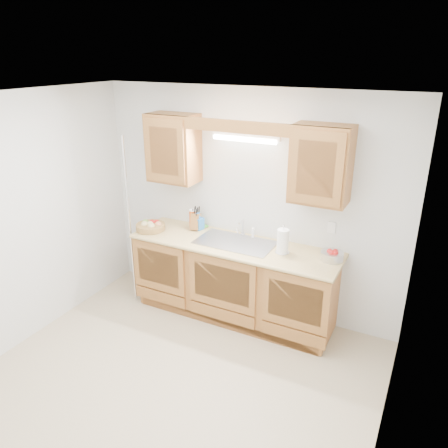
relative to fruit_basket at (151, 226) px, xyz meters
The scene contains 17 objects.
room 1.53m from the fruit_basket, 46.75° to the right, with size 3.52×3.50×2.50m.
base_cabinets 1.15m from the fruit_basket, ahead, with size 2.20×0.60×0.86m, color #A86531.
countertop 1.04m from the fruit_basket, ahead, with size 2.30×0.63×0.04m, color tan.
upper_cabinet_left 0.93m from the fruit_basket, 50.15° to the left, with size 0.55×0.33×0.75m, color #A86531.
upper_cabinet_right 2.07m from the fruit_basket, ahead, with size 0.55×0.33×0.75m, color #A86531.
valance 1.58m from the fruit_basket, ahead, with size 2.20×0.05×0.12m, color #A86531.
fluorescent_fixture 1.51m from the fruit_basket, 17.34° to the left, with size 0.76×0.08×0.08m.
sink 1.04m from the fruit_basket, ahead, with size 0.84×0.46×0.36m.
wire_shelf_pole 0.24m from the fruit_basket, 136.67° to the right, with size 0.03×0.03×2.00m, color silver.
outlet_plate 2.03m from the fruit_basket, 11.33° to the left, with size 0.08×0.01×0.12m, color white.
fruit_basket is the anchor object (origin of this frame).
knife_block 0.52m from the fruit_basket, 29.22° to the left, with size 0.13×0.17×0.28m.
orange_canister 0.49m from the fruit_basket, 32.44° to the left, with size 0.09×0.09×0.23m.
soap_bottle 0.56m from the fruit_basket, 28.45° to the left, with size 0.09×0.10×0.21m, color blue.
sponge 0.60m from the fruit_basket, 35.12° to the left, with size 0.14×0.11×0.03m.
paper_towel 1.58m from the fruit_basket, ahead, with size 0.16×0.16×0.31m.
apple_bowl 2.07m from the fruit_basket, ahead, with size 0.26×0.26×0.12m.
Camera 1 is at (1.85, -2.67, 2.82)m, focal length 35.00 mm.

